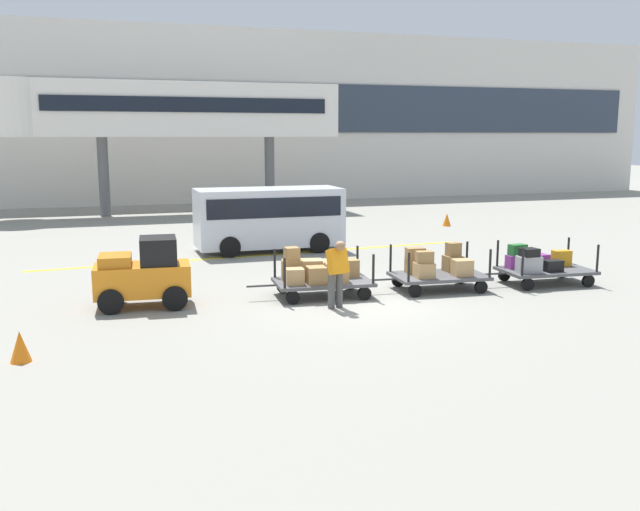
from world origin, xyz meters
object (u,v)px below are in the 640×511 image
object	(u,v)px
baggage_cart_middle	(438,269)
baggage_handler	(337,271)
baggage_cart_lead	(320,274)
safety_cone_far	(447,220)
shuttle_van	(269,214)
safety_cone_near	(20,346)
baggage_tug	(144,274)
baggage_cart_tail	(540,265)

from	to	relation	value
baggage_cart_middle	baggage_handler	world-z (taller)	baggage_handler
baggage_cart_lead	safety_cone_far	world-z (taller)	baggage_cart_lead
shuttle_van	safety_cone_near	bearing A→B (deg)	-124.47
shuttle_van	safety_cone_far	distance (m)	9.64
baggage_cart_lead	safety_cone_near	size ratio (longest dim) A/B	5.54
shuttle_van	safety_cone_near	world-z (taller)	shuttle_van
baggage_cart_lead	baggage_cart_middle	xyz separation A→B (m)	(3.03, -0.25, -0.02)
baggage_cart_lead	baggage_cart_middle	distance (m)	3.04
baggage_tug	baggage_cart_tail	distance (m)	10.00
baggage_tug	shuttle_van	bearing A→B (deg)	55.62
baggage_cart_middle	baggage_cart_tail	distance (m)	2.86
baggage_handler	safety_cone_near	distance (m)	6.67
baggage_handler	safety_cone_near	size ratio (longest dim) A/B	2.84
baggage_handler	safety_cone_far	world-z (taller)	baggage_handler
baggage_cart_tail	shuttle_van	world-z (taller)	shuttle_van
shuttle_van	safety_cone_far	xyz separation A→B (m)	(8.76, 3.91, -0.96)
baggage_handler	shuttle_van	size ratio (longest dim) A/B	0.32
baggage_cart_lead	baggage_cart_tail	size ratio (longest dim) A/B	1.00
baggage_tug	shuttle_van	size ratio (longest dim) A/B	0.45
baggage_cart_lead	baggage_cart_tail	distance (m)	5.90
baggage_cart_tail	shuttle_van	size ratio (longest dim) A/B	0.63
baggage_tug	baggage_cart_tail	world-z (taller)	baggage_tug
baggage_cart_lead	safety_cone_near	xyz separation A→B (m)	(-6.40, -3.09, -0.27)
baggage_cart_middle	baggage_cart_lead	bearing A→B (deg)	175.32
baggage_tug	baggage_cart_tail	bearing A→B (deg)	-4.07
baggage_cart_middle	safety_cone_far	xyz separation A→B (m)	(6.15, 11.00, -0.26)
baggage_cart_lead	shuttle_van	xyz separation A→B (m)	(0.42, 6.84, 0.69)
baggage_tug	baggage_cart_lead	world-z (taller)	baggage_tug
baggage_cart_middle	safety_cone_near	distance (m)	9.85
baggage_handler	safety_cone_near	world-z (taller)	baggage_handler
baggage_tug	shuttle_van	world-z (taller)	shuttle_van
baggage_tug	baggage_handler	world-z (taller)	baggage_tug
baggage_tug	safety_cone_far	xyz separation A→B (m)	(13.27, 10.50, -0.48)
baggage_cart_middle	baggage_cart_tail	size ratio (longest dim) A/B	1.00
baggage_cart_tail	baggage_handler	distance (m)	5.95
baggage_cart_middle	safety_cone_near	size ratio (longest dim) A/B	5.54
baggage_cart_middle	baggage_handler	size ratio (longest dim) A/B	1.95
baggage_cart_middle	shuttle_van	xyz separation A→B (m)	(-2.61, 7.09, 0.70)
baggage_cart_lead	baggage_cart_middle	bearing A→B (deg)	-4.68
safety_cone_near	safety_cone_far	xyz separation A→B (m)	(15.58, 13.84, 0.00)
baggage_cart_lead	safety_cone_far	xyz separation A→B (m)	(9.19, 10.75, -0.27)
baggage_tug	baggage_cart_lead	xyz separation A→B (m)	(4.09, -0.25, -0.21)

